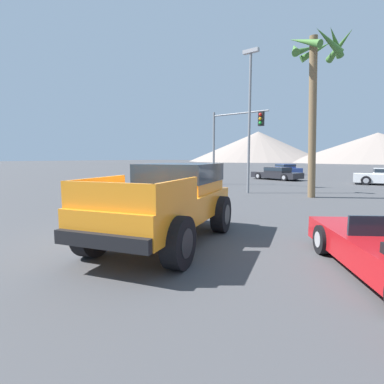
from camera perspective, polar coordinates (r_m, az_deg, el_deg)
The scene contains 7 objects.
ground_plane at distance 7.29m, azimuth -6.62°, elevation -9.50°, with size 320.00×320.00×0.00m, color #424244.
orange_pickup_truck at distance 7.34m, azimuth -4.02°, elevation -0.89°, with size 3.35×5.25×1.86m.
parked_car_dark at distance 28.02m, azimuth 15.86°, elevation 3.45°, with size 4.68×2.59×1.13m.
parked_car_blue at distance 37.31m, azimuth 17.26°, elevation 4.20°, with size 4.72×4.11×1.21m.
traffic_light_main at distance 21.52m, azimuth 8.01°, elevation 11.13°, with size 4.35×0.38×5.26m.
street_lamp_post at distance 17.33m, azimuth 10.93°, elevation 15.33°, with size 0.90×0.24×7.79m.
palm_tree_tall at distance 16.52m, azimuth 22.45°, elevation 20.08°, with size 3.20×3.08×7.93m.
Camera 1 is at (5.01, -4.89, 2.02)m, focal length 28.00 mm.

